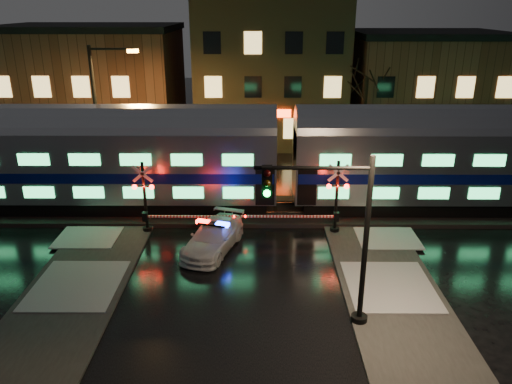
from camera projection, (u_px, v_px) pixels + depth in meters
ground at (236, 254)px, 23.53m from camera, size 120.00×120.00×0.00m
ballast at (240, 211)px, 28.17m from camera, size 90.00×4.20×0.24m
sidewalk_left at (49, 330)px, 17.94m from camera, size 4.00×20.00×0.12m
sidewalk_right at (410, 332)px, 17.86m from camera, size 4.00×20.00×0.12m
building_left at (95, 86)px, 42.60m from camera, size 14.00×10.00×9.00m
building_mid at (270, 70)px, 42.53m from camera, size 12.00×11.00×11.50m
building_right at (422, 89)px, 42.52m from camera, size 12.00×10.00×8.50m
train at (285, 155)px, 27.00m from camera, size 51.00×3.12×5.92m
police_car at (213, 237)px, 23.70m from camera, size 3.17×4.95×1.49m
crossing_signal_right at (329, 205)px, 25.09m from camera, size 5.46×0.64×3.87m
crossing_signal_left at (152, 205)px, 25.16m from camera, size 5.35×0.64×3.79m
traffic_light at (337, 240)px, 17.22m from camera, size 4.18×0.73×6.46m
streetlight at (101, 109)px, 30.20m from camera, size 2.96×0.31×8.84m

